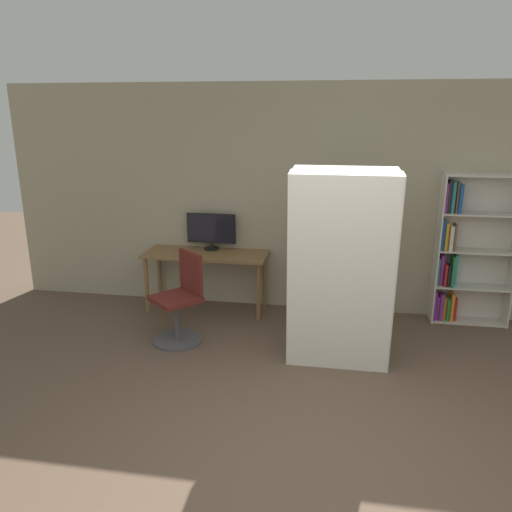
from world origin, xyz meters
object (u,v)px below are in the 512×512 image
Objects in this scene: mattress_near at (341,274)px; mattress_far at (342,263)px; office_chair at (180,305)px; bookshelf at (464,253)px; monitor at (211,230)px.

mattress_near is 0.35m from mattress_far.
mattress_near reaches higher than office_chair.
bookshelf reaches higher than office_chair.
bookshelf is (3.04, 1.06, 0.42)m from office_chair.
bookshelf is at bearing 0.17° from monitor.
mattress_far reaches higher than bookshelf.
monitor is 0.32× the size of mattress_near.
office_chair is 1.75m from mattress_far.
bookshelf is at bearing 19.22° from office_chair.
monitor is 0.32× the size of mattress_far.
office_chair is at bearing -160.78° from bookshelf.
mattress_far is at bearing -32.60° from monitor.
mattress_far reaches higher than office_chair.
bookshelf is at bearing 44.88° from mattress_near.
office_chair is at bearing -94.20° from monitor.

